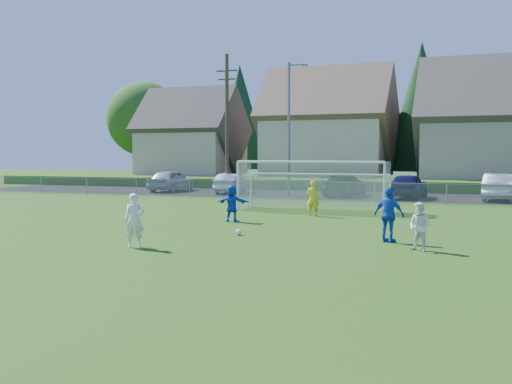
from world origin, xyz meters
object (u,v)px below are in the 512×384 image
car_e (408,186)px  car_f (500,187)px  player_blue_b (232,203)px  goalkeeper (313,198)px  soccer_ball (239,232)px  player_white_a (134,220)px  car_a (171,180)px  car_b (231,183)px  car_d (345,185)px  player_blue_a (389,215)px  soccer_goal (314,178)px  player_white_b (420,227)px

car_e → car_f: 5.45m
player_blue_b → goalkeeper: bearing=-124.6°
soccer_ball → player_white_a: 4.14m
soccer_ball → player_white_a: bearing=-117.6°
player_white_a → goalkeeper: size_ratio=1.01×
car_a → car_e: bearing=175.7°
player_blue_b → car_a: bearing=-52.6°
car_b → car_d: bearing=171.6°
soccer_ball → player_blue_b: (-1.89, 3.83, 0.66)m
car_b → car_f: car_f is taller
player_white_a → car_b: 25.68m
player_blue_a → car_a: 28.71m
car_a → soccer_goal: (14.37, -11.43, 0.80)m
car_b → soccer_goal: size_ratio=0.58×
car_b → car_e: (12.66, -0.94, 0.09)m
soccer_goal → goalkeeper: bearing=-75.2°
goalkeeper → car_d: 13.57m
soccer_ball → car_f: (8.81, 20.21, 0.71)m
player_white_b → car_e: car_e is taller
car_b → player_white_b: bearing=118.0°
car_b → car_d: 8.42m
player_white_a → soccer_goal: size_ratio=0.22×
player_blue_a → soccer_goal: 10.95m
player_white_a → car_b: bearing=73.2°
player_white_a → player_white_b: (8.07, 2.33, -0.11)m
player_white_a → car_f: (10.70, 23.82, 0.00)m
player_blue_a → goalkeeper: bearing=-37.9°
player_blue_b → goalkeeper: (2.53, 3.44, 0.04)m
car_a → car_d: 13.54m
car_f → player_blue_a: bearing=84.3°
player_white_a → player_white_b: bearing=-17.5°
car_a → car_b: (5.12, -0.27, -0.12)m
car_b → car_f: 18.12m
goalkeeper → player_white_b: bearing=122.3°
player_white_a → soccer_goal: (1.85, 13.43, 0.81)m
player_blue_a → car_b: (-14.39, 20.80, -0.17)m
goalkeeper → player_blue_b: bearing=53.0°
player_white_b → car_b: bearing=152.9°
player_white_b → car_d: size_ratio=0.28×
player_blue_b → car_a: 21.45m
soccer_goal → car_e: bearing=71.6°
car_d → car_e: size_ratio=1.07×
goalkeeper → soccer_goal: soccer_goal is taller
player_white_b → car_b: (-15.48, 22.25, 0.00)m
soccer_goal → player_white_b: bearing=-60.7°
player_white_b → soccer_goal: 12.75m
player_blue_b → soccer_goal: 6.33m
player_blue_b → car_e: 17.04m
player_blue_b → car_b: 18.68m
soccer_goal → car_a: bearing=141.5°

